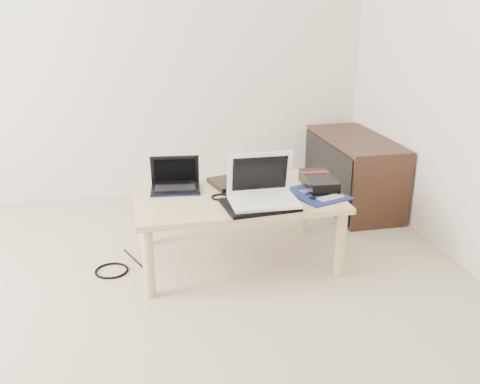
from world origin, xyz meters
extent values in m
plane|color=beige|center=(0.00, 0.00, 0.00)|extent=(4.00, 4.00, 0.00)
cube|color=silver|center=(0.00, 2.05, 1.30)|extent=(4.00, 0.10, 2.60)
cube|color=#DCBC84|center=(0.79, 0.78, 0.39)|extent=(1.10, 0.70, 0.03)
cylinder|color=#DCBC84|center=(0.29, 0.48, 0.18)|extent=(0.06, 0.06, 0.37)
cylinder|color=#DCBC84|center=(1.29, 0.48, 0.18)|extent=(0.06, 0.06, 0.37)
cylinder|color=#DCBC84|center=(0.29, 1.08, 0.18)|extent=(0.06, 0.06, 0.37)
cylinder|color=#DCBC84|center=(1.29, 1.08, 0.18)|extent=(0.06, 0.06, 0.37)
cube|color=#3A2417|center=(1.78, 1.45, 0.25)|extent=(0.40, 0.90, 0.50)
cube|color=black|center=(1.58, 1.45, 0.25)|extent=(0.02, 0.86, 0.44)
cube|color=black|center=(0.82, 0.94, 0.41)|extent=(0.32, 0.28, 0.03)
cube|color=black|center=(0.47, 0.91, 0.41)|extent=(0.29, 0.21, 0.02)
cube|color=black|center=(0.47, 0.90, 0.42)|extent=(0.23, 0.13, 0.00)
cube|color=black|center=(0.46, 0.83, 0.42)|extent=(0.06, 0.03, 0.00)
cube|color=black|center=(0.48, 0.97, 0.50)|extent=(0.27, 0.10, 0.18)
cube|color=black|center=(0.48, 0.96, 0.50)|extent=(0.23, 0.07, 0.14)
cube|color=#0B133F|center=(0.46, 0.81, 0.40)|extent=(0.27, 0.04, 0.01)
cube|color=black|center=(0.84, 0.86, 0.41)|extent=(0.25, 0.19, 0.01)
cube|color=silver|center=(0.84, 0.86, 0.41)|extent=(0.20, 0.15, 0.00)
cube|color=silver|center=(0.92, 0.88, 0.41)|extent=(0.07, 0.21, 0.02)
cube|color=gray|center=(0.92, 0.88, 0.42)|extent=(0.06, 0.17, 0.00)
cube|color=black|center=(0.87, 0.57, 0.41)|extent=(0.39, 0.30, 0.02)
cube|color=white|center=(0.89, 0.56, 0.43)|extent=(0.34, 0.24, 0.02)
cube|color=white|center=(0.89, 0.56, 0.44)|extent=(0.28, 0.13, 0.00)
cube|color=white|center=(0.89, 0.47, 0.44)|extent=(0.08, 0.03, 0.00)
cube|color=white|center=(0.89, 0.66, 0.55)|extent=(0.34, 0.05, 0.23)
cube|color=black|center=(0.89, 0.65, 0.55)|extent=(0.29, 0.04, 0.18)
cube|color=#0D1053|center=(1.21, 0.68, 0.40)|extent=(0.35, 0.39, 0.01)
cube|color=silver|center=(1.17, 0.71, 0.41)|extent=(0.07, 0.07, 0.01)
cube|color=yellow|center=(1.25, 0.79, 0.41)|extent=(0.10, 0.05, 0.01)
cube|color=yellow|center=(1.26, 0.77, 0.41)|extent=(0.10, 0.05, 0.01)
cube|color=silver|center=(1.26, 0.61, 0.41)|extent=(0.15, 0.06, 0.01)
cube|color=silver|center=(1.26, 0.59, 0.41)|extent=(0.15, 0.06, 0.01)
cube|color=silver|center=(1.27, 0.57, 0.41)|extent=(0.15, 0.06, 0.01)
cube|color=black|center=(1.17, 0.60, 0.41)|extent=(0.03, 0.03, 0.01)
cube|color=black|center=(1.27, 0.79, 0.43)|extent=(0.18, 0.32, 0.07)
cube|color=maroon|center=(1.27, 0.86, 0.47)|extent=(0.16, 0.05, 0.00)
torus|color=black|center=(0.69, 0.73, 0.41)|extent=(0.12, 0.12, 0.01)
torus|color=black|center=(0.09, 0.78, 0.01)|extent=(0.19, 0.19, 0.01)
cylinder|color=black|center=(0.23, 0.87, 0.00)|extent=(0.14, 0.35, 0.01)
camera|label=1|loc=(0.23, -1.90, 1.40)|focal=40.00mm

